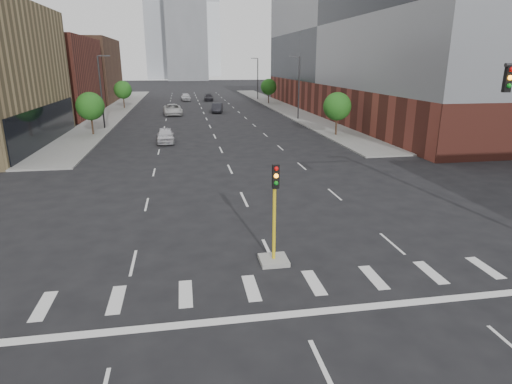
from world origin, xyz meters
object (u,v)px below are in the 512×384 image
object	(u,v)px
median_traffic_signal	(274,242)
car_distant	(186,97)
car_deep_right	(209,98)
car_far_left	(173,110)
car_mid_right	(217,108)
car_near_left	(165,135)

from	to	relation	value
median_traffic_signal	car_distant	distance (m)	81.19
car_distant	car_deep_right	bearing A→B (deg)	-13.25
car_far_left	car_deep_right	world-z (taller)	car_far_left
car_distant	car_far_left	bearing A→B (deg)	-98.03
car_mid_right	car_deep_right	world-z (taller)	car_mid_right
car_near_left	median_traffic_signal	bearing A→B (deg)	-80.75
car_near_left	car_deep_right	bearing A→B (deg)	80.03
car_near_left	car_deep_right	size ratio (longest dim) A/B	0.96
median_traffic_signal	car_far_left	bearing A→B (deg)	95.25
car_deep_right	car_mid_right	bearing A→B (deg)	-86.38
car_far_left	car_mid_right	bearing A→B (deg)	12.38
car_mid_right	car_far_left	distance (m)	7.71
car_near_left	car_far_left	distance (m)	25.11
median_traffic_signal	car_distant	world-z (taller)	median_traffic_signal
car_deep_right	car_near_left	bearing A→B (deg)	-95.15
car_near_left	car_deep_right	xyz separation A→B (m)	(7.84, 50.31, -0.09)
car_mid_right	car_distant	distance (m)	24.45
car_mid_right	car_deep_right	size ratio (longest dim) A/B	0.98
car_near_left	car_mid_right	world-z (taller)	car_near_left
car_distant	car_mid_right	bearing A→B (deg)	-81.00
median_traffic_signal	car_deep_right	world-z (taller)	median_traffic_signal
car_far_left	car_near_left	bearing A→B (deg)	-95.06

